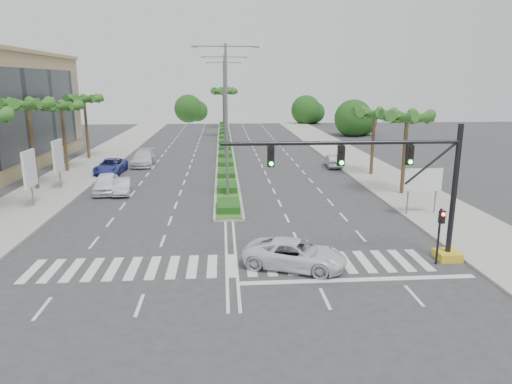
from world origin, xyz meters
TOP-DOWN VIEW (x-y plane):
  - ground at (0.00, 0.00)m, footprint 160.00×160.00m
  - footpath_right at (15.20, 20.00)m, footprint 6.00×120.00m
  - footpath_left at (-15.20, 20.00)m, footprint 6.00×120.00m
  - median at (0.00, 45.00)m, footprint 2.20×75.00m
  - median_grass at (0.00, 45.00)m, footprint 1.80×75.00m
  - signal_gantry at (9.27, -0.00)m, footprint 12.60×1.20m
  - pedestrian_signal at (10.60, -0.68)m, footprint 0.28×0.36m
  - direction_sign at (13.50, 7.99)m, footprint 2.70×0.11m
  - billboard_near at (-14.50, 12.00)m, footprint 0.18×2.10m
  - billboard_far at (-14.50, 18.00)m, footprint 0.18×2.10m
  - palm_left_mid at (-16.50, 18.00)m, footprint 4.57×4.68m
  - palm_left_far at (-16.50, 26.00)m, footprint 4.57×4.68m
  - palm_left_end at (-16.50, 34.00)m, footprint 4.57×4.68m
  - palm_right_near at (14.50, 14.00)m, footprint 4.57×4.68m
  - palm_right_far at (14.50, 22.00)m, footprint 4.57×4.68m
  - palm_median_a at (0.00, 55.00)m, footprint 4.57×4.68m
  - palm_median_b at (0.00, 70.00)m, footprint 4.57×4.68m
  - streetlight_near at (0.00, 14.00)m, footprint 5.10×0.25m
  - streetlight_mid at (0.00, 30.00)m, footprint 5.10×0.25m
  - streetlight_far at (0.00, 46.00)m, footprint 5.10×0.25m
  - car_parked_a at (-10.25, 16.57)m, footprint 2.49×4.98m
  - car_parked_b at (-8.83, 16.06)m, footprint 1.84×4.07m
  - car_parked_c at (-11.80, 24.86)m, footprint 2.66×5.47m
  - car_parked_d at (-9.22, 29.35)m, footprint 2.52×5.77m
  - car_crossing at (3.21, -0.48)m, footprint 5.69×4.13m
  - car_right at (11.80, 26.74)m, footprint 1.81×4.32m

SIDE VIEW (x-z plane):
  - ground at x=0.00m, z-range 0.00..0.00m
  - footpath_right at x=15.20m, z-range 0.00..0.15m
  - footpath_left at x=-15.20m, z-range 0.00..0.15m
  - median at x=0.00m, z-range 0.00..0.20m
  - median_grass at x=0.00m, z-range 0.20..0.24m
  - car_parked_b at x=-8.83m, z-range 0.00..1.30m
  - car_right at x=11.80m, z-range 0.00..1.39m
  - car_crossing at x=3.21m, z-range 0.00..1.44m
  - car_parked_c at x=-11.80m, z-range 0.00..1.50m
  - car_parked_a at x=-10.25m, z-range 0.00..1.63m
  - car_parked_d at x=-9.22m, z-range 0.00..1.65m
  - pedestrian_signal at x=10.60m, z-range 0.54..3.54m
  - direction_sign at x=13.50m, z-range 0.75..4.15m
  - billboard_near at x=-14.50m, z-range 0.79..5.14m
  - billboard_far at x=-14.50m, z-range 0.79..5.14m
  - signal_gantry at x=9.27m, z-range -0.14..7.06m
  - palm_right_far at x=14.50m, z-range 2.54..9.29m
  - palm_right_near at x=14.50m, z-range 2.68..9.73m
  - palm_left_far at x=-16.50m, z-range 2.82..10.17m
  - streetlight_near at x=0.00m, z-range 0.81..12.81m
  - streetlight_mid at x=0.00m, z-range 0.81..12.81m
  - streetlight_far at x=0.00m, z-range 0.81..12.81m
  - palm_left_end at x=-16.50m, z-range 3.01..10.76m
  - palm_left_mid at x=-16.50m, z-range 3.10..11.05m
  - palm_median_a at x=0.00m, z-range 3.15..11.20m
  - palm_median_b at x=0.00m, z-range 3.15..11.20m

